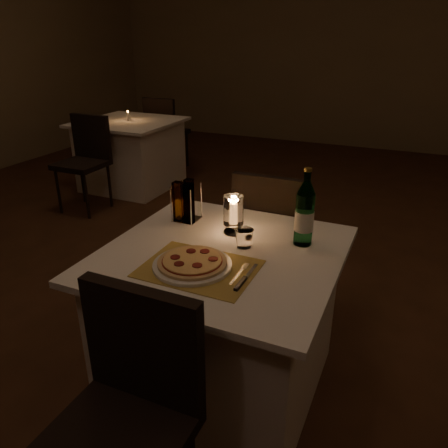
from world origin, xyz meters
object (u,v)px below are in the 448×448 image
at_px(plate, 192,265).
at_px(water_bottle, 304,214).
at_px(chair_far, 272,229).
at_px(neighbor_table_left, 131,154).
at_px(tumbler, 244,238).
at_px(main_table, 222,321).
at_px(chair_near, 128,400).
at_px(hurricane_candle, 233,212).
at_px(pizza, 192,261).

distance_m(plate, water_bottle, 0.54).
xyz_separation_m(chair_far, neighbor_table_left, (-2.19, 1.67, -0.18)).
bearing_deg(tumbler, main_table, -132.26).
height_order(main_table, plate, plate).
relative_size(chair_near, tumbler, 10.79).
xyz_separation_m(chair_near, water_bottle, (0.30, 0.93, 0.33)).
relative_size(chair_near, neighbor_table_left, 0.90).
bearing_deg(tumbler, hurricane_candle, 130.79).
distance_m(chair_near, tumbler, 0.83).
height_order(main_table, pizza, pizza).
xyz_separation_m(chair_near, plate, (-0.05, 0.53, 0.20)).
height_order(main_table, chair_far, chair_far).
height_order(main_table, water_bottle, water_bottle).
distance_m(chair_far, water_bottle, 0.67).
xyz_separation_m(chair_near, hurricane_candle, (-0.03, 0.91, 0.30)).
relative_size(tumbler, neighbor_table_left, 0.08).
distance_m(chair_near, plate, 0.57).
height_order(pizza, hurricane_candle, hurricane_candle).
bearing_deg(chair_far, neighbor_table_left, 142.68).
relative_size(main_table, chair_far, 1.11).
relative_size(chair_near, plate, 2.81).
bearing_deg(chair_near, pizza, 95.34).
height_order(chair_near, chair_far, same).
bearing_deg(chair_far, chair_near, -90.00).
bearing_deg(neighbor_table_left, hurricane_candle, -45.38).
xyz_separation_m(pizza, tumbler, (0.12, 0.26, 0.01)).
distance_m(pizza, tumbler, 0.29).
bearing_deg(tumbler, plate, -115.10).
bearing_deg(chair_far, water_bottle, -59.24).
xyz_separation_m(plate, hurricane_candle, (0.02, 0.38, 0.10)).
height_order(chair_near, pizza, chair_near).
relative_size(plate, pizza, 1.14).
bearing_deg(water_bottle, plate, -131.51).
relative_size(chair_far, neighbor_table_left, 0.90).
distance_m(plate, hurricane_candle, 0.39).
distance_m(main_table, chair_near, 0.74).
height_order(plate, water_bottle, water_bottle).
bearing_deg(main_table, hurricane_candle, 98.95).
bearing_deg(tumbler, pizza, -115.12).
distance_m(chair_near, chair_far, 1.43).
bearing_deg(pizza, hurricane_candle, 87.08).
bearing_deg(water_bottle, pizza, -131.52).
relative_size(tumbler, water_bottle, 0.24).
relative_size(chair_near, chair_far, 1.00).
xyz_separation_m(chair_near, neighbor_table_left, (-2.19, 3.10, -0.18)).
relative_size(main_table, neighbor_table_left, 1.00).
distance_m(chair_far, neighbor_table_left, 2.76).
height_order(chair_near, tumbler, chair_near).
bearing_deg(hurricane_candle, tumbler, -49.21).
xyz_separation_m(hurricane_candle, neighbor_table_left, (-2.16, 2.19, -0.47)).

